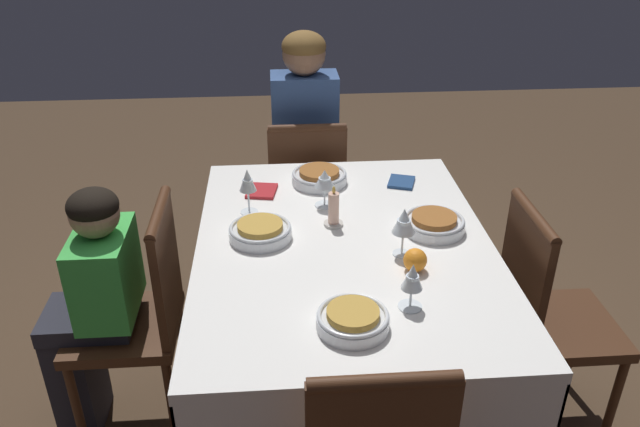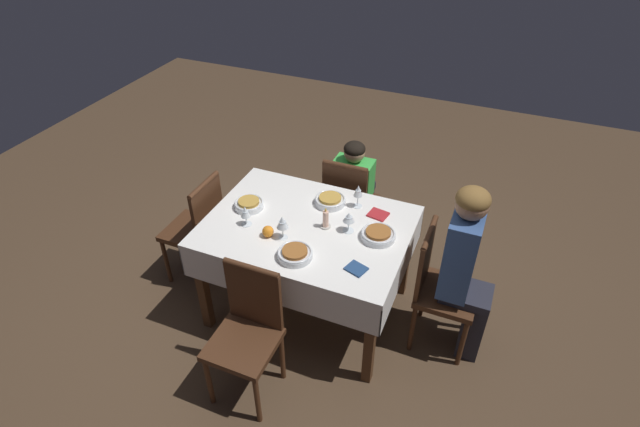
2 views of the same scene
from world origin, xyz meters
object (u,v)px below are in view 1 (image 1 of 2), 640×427
Objects in this scene: chair_north at (546,311)px; bowl_south at (260,231)px; bowl_east at (353,319)px; person_child_green at (92,305)px; wine_glass_north at (404,222)px; wine_glass_east at (412,279)px; bowl_north at (434,223)px; dining_table at (344,267)px; napkin_spare_side at (401,182)px; chair_south at (141,311)px; candle_centerpiece at (334,211)px; bowl_west at (319,176)px; person_adult_denim at (305,145)px; napkin_red_folded at (262,191)px; chair_west at (307,197)px; wine_glass_south at (248,182)px; wine_glass_west at (325,180)px; orange_fruit at (415,260)px.

chair_north is 4.30× the size of bowl_south.
person_child_green is at bearing -119.61° from bowl_east.
wine_glass_east is (0.28, -0.03, -0.02)m from wine_glass_north.
bowl_north is at bearing 90.77° from bowl_south.
wine_glass_north is at bearing 63.47° from dining_table.
chair_south is at bearing -68.12° from napkin_spare_side.
wine_glass_east is (0.36, 0.14, 0.19)m from dining_table.
bowl_north is 1.42× the size of candle_centerpiece.
bowl_west is at bearing -176.08° from candle_centerpiece.
bowl_south is 1.27× the size of wine_glass_north.
bowl_west is 1.46× the size of candle_centerpiece.
person_adult_denim is 8.95× the size of napkin_red_folded.
chair_west is at bearing 166.45° from bowl_south.
wine_glass_north is at bearing 83.17° from person_child_green.
chair_north is 1.03m from bowl_south.
dining_table is 6.21× the size of bowl_north.
person_child_green reaches higher than bowl_east.
person_child_green reaches higher than wine_glass_south.
napkin_red_folded is at bearing 67.72° from chair_west.
wine_glass_north reaches higher than chair_south.
bowl_south is (-0.01, 0.59, 0.26)m from person_child_green.
bowl_east is at bearing -34.20° from bowl_north.
napkin_spare_side is (-0.79, 0.13, -0.09)m from wine_glass_east.
bowl_east is at bearing 92.24° from chair_west.
person_child_green reaches higher than bowl_south.
person_child_green reaches higher than chair_west.
bowl_south is at bearing 91.19° from person_child_green.
person_adult_denim is 5.76× the size of bowl_west.
wine_glass_east is (0.63, 0.19, -0.01)m from wine_glass_west.
bowl_north is at bearing 79.79° from candle_centerpiece.
wine_glass_south reaches higher than bowl_west.
bowl_east reaches higher than napkin_red_folded.
bowl_north is at bearing 100.56° from dining_table.
wine_glass_north is (0.14, 0.45, 0.09)m from bowl_south.
wine_glass_east reaches higher than napkin_red_folded.
chair_south reaches higher than dining_table.
napkin_red_folded is at bearing -136.88° from wine_glass_north.
dining_table is 1.46× the size of chair_west.
chair_south is at bearing -88.36° from bowl_south.
chair_south is 4.15× the size of bowl_west.
chair_north is 5.47× the size of wine_glass_north.
chair_west is at bearing 143.13° from chair_south.
chair_south is at bearing -115.28° from wine_glass_east.
chair_north reaches higher than orange_fruit.
orange_fruit reaches higher than napkin_red_folded.
bowl_north is (0.40, 0.36, 0.00)m from bowl_west.
orange_fruit is at bearing 102.92° from person_adult_denim.
wine_glass_south reaches higher than chair_north.
chair_north is at bearing 84.24° from dining_table.
wine_glass_north is at bearing 73.11° from bowl_south.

